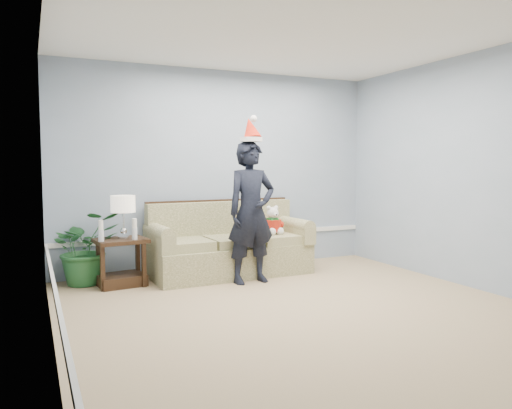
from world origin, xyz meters
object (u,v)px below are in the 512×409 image
object	(u,v)px
sofa	(228,248)
side_table	(121,267)
table_lamp	(123,206)
man	(251,212)
teddy_bear	(273,224)
houseplant	(85,248)

from	to	relation	value
sofa	side_table	distance (m)	1.39
table_lamp	man	xyz separation A→B (m)	(1.43, -0.49, -0.09)
sofa	man	world-z (taller)	man
teddy_bear	sofa	bearing A→B (deg)	166.75
sofa	houseplant	distance (m)	1.77
sofa	houseplant	bearing A→B (deg)	172.17
table_lamp	man	world-z (taller)	man
side_table	table_lamp	distance (m)	0.73
houseplant	teddy_bear	size ratio (longest dim) A/B	2.27
sofa	man	xyz separation A→B (m)	(0.08, -0.56, 0.51)
side_table	teddy_bear	bearing A→B (deg)	-0.69
houseplant	man	world-z (taller)	man
side_table	man	xyz separation A→B (m)	(1.47, -0.49, 0.64)
sofa	teddy_bear	xyz separation A→B (m)	(0.59, -0.10, 0.30)
houseplant	teddy_bear	world-z (taller)	teddy_bear
table_lamp	man	distance (m)	1.51
sofa	houseplant	world-z (taller)	sofa
sofa	side_table	xyz separation A→B (m)	(-1.39, -0.07, -0.12)
side_table	table_lamp	xyz separation A→B (m)	(0.04, 0.01, 0.73)
side_table	man	world-z (taller)	man
houseplant	teddy_bear	distance (m)	2.38
table_lamp	houseplant	xyz separation A→B (m)	(-0.41, 0.24, -0.50)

